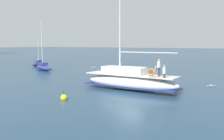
{
  "coord_description": "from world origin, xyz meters",
  "views": [
    {
      "loc": [
        -21.3,
        -8.94,
        4.49
      ],
      "look_at": [
        1.02,
        2.44,
        1.8
      ],
      "focal_mm": 40.75,
      "sensor_mm": 36.0,
      "label": 1
    }
  ],
  "objects_px": {
    "moored_sloop_near": "(38,64)",
    "seagull": "(211,85)",
    "main_sailboat": "(130,80)",
    "mooring_buoy": "(64,98)",
    "moored_sloop_far": "(43,67)"
  },
  "relations": [
    {
      "from": "moored_sloop_far",
      "to": "moored_sloop_near",
      "type": "bearing_deg",
      "value": 49.05
    },
    {
      "from": "main_sailboat",
      "to": "seagull",
      "type": "xyz_separation_m",
      "value": [
        4.31,
        -6.95,
        -0.64
      ]
    },
    {
      "from": "moored_sloop_far",
      "to": "mooring_buoy",
      "type": "distance_m",
      "value": 22.94
    },
    {
      "from": "main_sailboat",
      "to": "mooring_buoy",
      "type": "relative_size",
      "value": 15.93
    },
    {
      "from": "moored_sloop_far",
      "to": "seagull",
      "type": "bearing_deg",
      "value": -101.1
    },
    {
      "from": "main_sailboat",
      "to": "moored_sloop_far",
      "type": "xyz_separation_m",
      "value": [
        9.48,
        19.38,
        -0.33
      ]
    },
    {
      "from": "moored_sloop_near",
      "to": "seagull",
      "type": "xyz_separation_m",
      "value": [
        -10.75,
        -32.76,
        -0.18
      ]
    },
    {
      "from": "seagull",
      "to": "mooring_buoy",
      "type": "xyz_separation_m",
      "value": [
        -10.79,
        9.85,
        -0.11
      ]
    },
    {
      "from": "moored_sloop_near",
      "to": "seagull",
      "type": "relative_size",
      "value": 5.66
    },
    {
      "from": "moored_sloop_near",
      "to": "moored_sloop_far",
      "type": "height_order",
      "value": "moored_sloop_far"
    },
    {
      "from": "moored_sloop_far",
      "to": "main_sailboat",
      "type": "bearing_deg",
      "value": -116.06
    },
    {
      "from": "moored_sloop_near",
      "to": "seagull",
      "type": "distance_m",
      "value": 34.48
    },
    {
      "from": "moored_sloop_near",
      "to": "mooring_buoy",
      "type": "distance_m",
      "value": 31.44
    },
    {
      "from": "main_sailboat",
      "to": "moored_sloop_near",
      "type": "height_order",
      "value": "main_sailboat"
    },
    {
      "from": "mooring_buoy",
      "to": "main_sailboat",
      "type": "bearing_deg",
      "value": -24.11
    }
  ]
}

